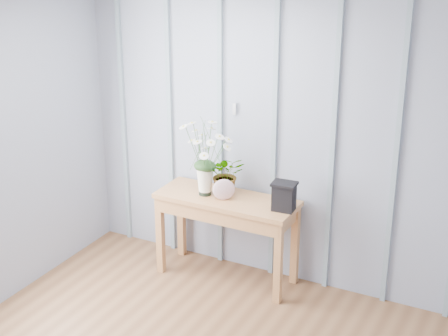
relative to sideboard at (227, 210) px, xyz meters
The scene contains 6 objects.
room_shell 1.82m from the sideboard, 62.45° to the right, with size 4.00×4.50×2.50m.
sideboard is the anchor object (origin of this frame).
daisy_vase 0.56m from the sideboard, behind, with size 0.47×0.36×0.66m.
spider_plant 0.30m from the sideboard, 120.05° to the left, with size 0.31×0.27×0.34m, color #193817.
felt_disc_vessel 0.22m from the sideboard, 87.79° to the right, with size 0.19×0.05×0.19m, color #9A5979.
carved_box 0.57m from the sideboard, ahead, with size 0.20×0.17×0.24m.
Camera 1 is at (1.82, -2.68, 3.03)m, focal length 55.00 mm.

